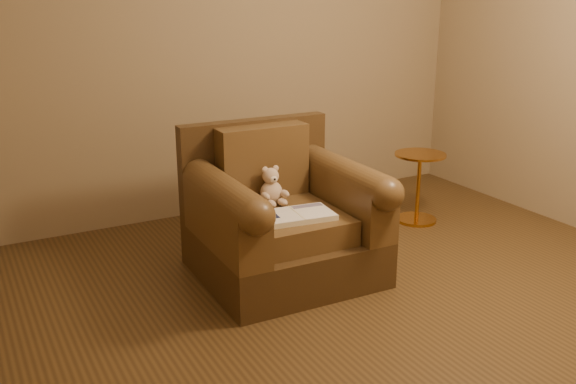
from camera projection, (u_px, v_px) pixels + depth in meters
name	position (u px, v px, depth m)	size (l,w,h in m)	color
floor	(387.00, 307.00, 3.61)	(4.00, 4.00, 0.00)	#4F371B
armchair	(281.00, 219.00, 3.95)	(1.03, 0.98, 0.91)	#412C15
teddy_bear	(272.00, 189.00, 3.96)	(0.18, 0.20, 0.24)	#CEAF90
guidebook	(297.00, 215.00, 3.72)	(0.45, 0.30, 0.03)	beige
side_table	(418.00, 185.00, 4.85)	(0.38, 0.38, 0.53)	#C98737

